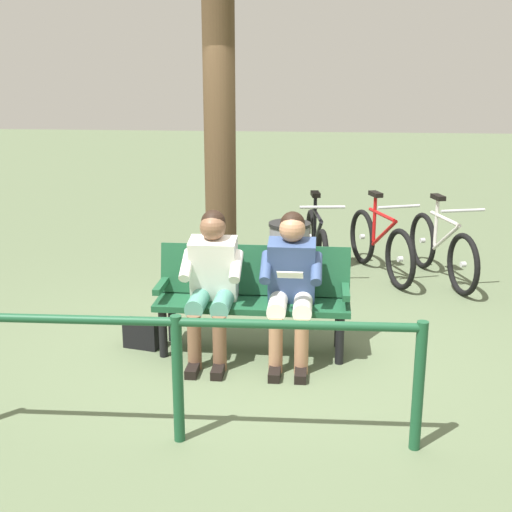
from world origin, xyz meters
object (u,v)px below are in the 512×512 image
Objects in this scene: person_companion at (212,278)px; bicycle_black at (442,249)px; tree_trunk at (219,100)px; bicycle_orange at (316,245)px; bench at (253,291)px; person_reading at (291,280)px; litter_bin at (289,264)px; bicycle_red at (380,245)px; handbag at (142,334)px.

bicycle_black is at bearing -134.57° from person_companion.
tree_trunk is 2.39× the size of bicycle_orange.
tree_trunk is at bearing -70.31° from bench.
person_reading is at bearing 179.95° from person_companion.
litter_bin is (-0.56, -1.30, -0.24)m from person_companion.
litter_bin is at bearing -22.48° from bicycle_orange.
bicycle_orange is at bearing -103.85° from bicycle_red.
bicycle_black is at bearing -124.98° from person_reading.
bicycle_black is 1.39m from bicycle_orange.
tree_trunk is at bearing -109.74° from handbag.
person_reading reaches higher than bench.
person_companion is (0.32, 0.16, 0.16)m from bench.
person_reading is 1.38m from handbag.
person_reading reaches higher than bicycle_orange.
bicycle_red is at bearing -119.01° from bench.
person_companion is 0.83m from handbag.
bicycle_red is (-0.98, -1.08, -0.06)m from litter_bin.
tree_trunk is 2.45× the size of bicycle_black.
bicycle_red is at bearing -150.66° from tree_trunk.
bench is at bearing -27.22° from person_reading.
bicycle_red is at bearing -132.31° from litter_bin.
person_reading is at bearing 176.35° from handbag.
bicycle_red reaches higher than handbag.
bicycle_black is at bearing -132.27° from bench.
handbag is 2.66m from bicycle_orange.
person_reading is at bearing 152.78° from bench.
bench is at bearing -49.01° from bicycle_red.
person_companion is 0.72× the size of bicycle_orange.
handbag is at bearing 45.86° from litter_bin.
person_companion is at bearing -53.06° from bicycle_red.
bench is at bearing -152.87° from person_companion.
bicycle_orange is at bearing -137.95° from tree_trunk.
bicycle_orange is (0.72, 0.08, 0.00)m from bicycle_red.
bench is 0.98× the size of bicycle_black.
handbag is 0.36× the size of litter_bin.
person_companion reaches higher than handbag.
tree_trunk is at bearing -86.82° from bicycle_black.
person_companion is 1.44m from litter_bin.
bicycle_orange is at bearing -108.00° from bicycle_black.
person_reading is 2.33m from bicycle_orange.
bicycle_red is 0.96× the size of bicycle_orange.
person_companion is at bearing 95.51° from tree_trunk.
person_companion is 1.97m from tree_trunk.
tree_trunk is 2.50× the size of bicycle_red.
handbag is at bearing -7.59° from person_companion.
handbag is 0.19× the size of bicycle_red.
litter_bin is at bearing -102.10° from bench.
bench is 1.00× the size of bicycle_red.
litter_bin is (-0.70, 0.13, -1.58)m from tree_trunk.
tree_trunk is at bearing -10.75° from litter_bin.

